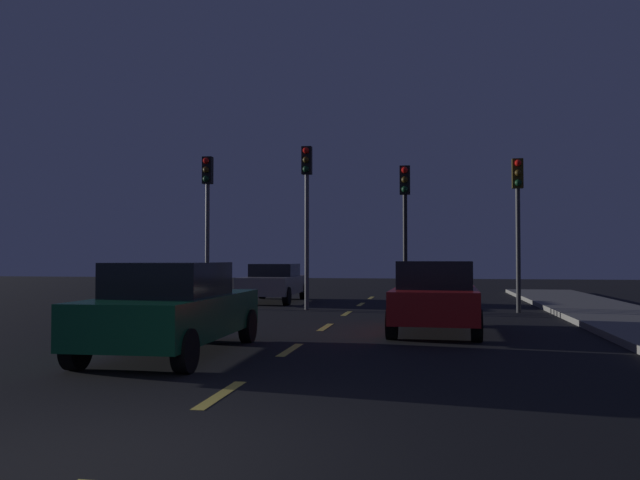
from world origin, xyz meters
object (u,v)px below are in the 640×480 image
traffic_signal_far_right (518,204)px  car_oncoming_far (274,282)px  traffic_signal_center_right (405,209)px  traffic_signal_center_left (307,196)px  traffic_signal_far_left (207,202)px  car_stopped_ahead (435,296)px  car_adjacent_lane (173,308)px

traffic_signal_far_right → car_oncoming_far: bearing=157.9°
car_oncoming_far → traffic_signal_center_right: bearing=-34.2°
traffic_signal_center_left → traffic_signal_center_right: bearing=-0.0°
traffic_signal_far_left → traffic_signal_center_right: bearing=-0.0°
traffic_signal_center_left → car_stopped_ahead: traffic_signal_center_left is taller
traffic_signal_far_left → car_adjacent_lane: 10.48m
traffic_signal_far_right → car_adjacent_lane: (-6.95, -9.68, -2.50)m
traffic_signal_far_right → car_oncoming_far: 9.52m
car_stopped_ahead → car_adjacent_lane: size_ratio=0.92×
traffic_signal_far_left → car_oncoming_far: bearing=67.9°
traffic_signal_center_right → traffic_signal_far_right: bearing=0.0°
car_adjacent_lane → car_oncoming_far: bearing=96.7°
car_stopped_ahead → car_adjacent_lane: bearing=-137.1°
traffic_signal_center_left → car_oncoming_far: size_ratio=1.14×
traffic_signal_center_left → car_oncoming_far: bearing=119.5°
traffic_signal_far_left → car_stopped_ahead: (7.39, -5.55, -2.71)m
car_stopped_ahead → traffic_signal_far_right: bearing=65.7°
traffic_signal_center_right → traffic_signal_far_left: bearing=180.0°
traffic_signal_center_right → car_stopped_ahead: bearing=-80.9°
car_stopped_ahead → car_oncoming_far: car_stopped_ahead is taller
traffic_signal_far_left → car_stopped_ahead: bearing=-36.9°
traffic_signal_far_left → traffic_signal_far_right: (9.90, -0.00, -0.22)m
traffic_signal_far_right → car_stopped_ahead: traffic_signal_far_right is taller
traffic_signal_far_right → car_adjacent_lane: size_ratio=1.03×
car_stopped_ahead → car_oncoming_far: (-5.99, 9.01, -0.05)m
traffic_signal_far_left → car_oncoming_far: 4.64m
car_stopped_ahead → traffic_signal_center_left: bearing=126.0°
traffic_signal_far_left → traffic_signal_center_right: traffic_signal_far_left is taller
traffic_signal_far_right → car_adjacent_lane: traffic_signal_far_right is taller
traffic_signal_far_left → car_adjacent_lane: (2.95, -9.68, -2.71)m
traffic_signal_far_left → traffic_signal_center_left: (3.36, 0.00, 0.15)m
car_oncoming_far → traffic_signal_center_left: bearing=-60.5°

